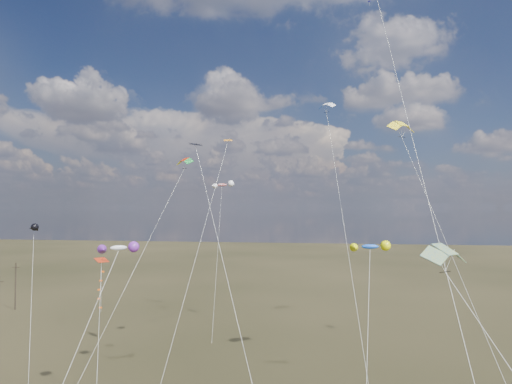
# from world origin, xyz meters

# --- Properties ---
(utility_pole_far) EXTENTS (1.40, 0.20, 8.00)m
(utility_pole_far) POSITION_xyz_m (-46.00, 44.00, 4.09)
(utility_pole_far) COLOR black
(utility_pole_far) RESTS_ON ground
(diamond_navy_tall) EXTENTS (3.62, 31.64, 41.82)m
(diamond_navy_tall) POSITION_xyz_m (11.68, 15.82, 35.49)
(diamond_navy_tall) COLOR #0E1C44
(diamond_navy_tall) RESTS_ON ground
(diamond_black_mid) EXTENTS (10.41, 15.58, 23.32)m
(diamond_black_mid) POSITION_xyz_m (-2.18, 8.88, 17.12)
(diamond_black_mid) COLOR black
(diamond_black_mid) RESTS_ON ground
(diamond_red_low) EXTENTS (3.79, 7.26, 12.97)m
(diamond_red_low) POSITION_xyz_m (-12.64, 10.68, 10.25)
(diamond_red_low) COLOR #B1280D
(diamond_red_low) RESTS_ON ground
(diamond_orange_center) EXTENTS (3.36, 16.67, 25.25)m
(diamond_orange_center) POSITION_xyz_m (-4.78, 18.90, 18.36)
(diamond_orange_center) COLOR orange
(diamond_orange_center) RESTS_ON ground
(parafoil_yellow) EXTENTS (8.59, 14.08, 26.55)m
(parafoil_yellow) POSITION_xyz_m (14.40, 19.76, 25.72)
(parafoil_yellow) COLOR yellow
(parafoil_yellow) RESTS_ON ground
(parafoil_blue_white) EXTENTS (5.17, 22.89, 31.50)m
(parafoil_blue_white) POSITION_xyz_m (6.96, 32.32, 30.70)
(parafoil_blue_white) COLOR #0F46B5
(parafoil_blue_white) RESTS_ON ground
(parafoil_striped) EXTENTS (8.94, 12.30, 16.05)m
(parafoil_striped) POSITION_xyz_m (12.79, -3.70, 15.36)
(parafoil_striped) COLOR gold
(parafoil_striped) RESTS_ON ground
(parafoil_tricolor) EXTENTS (7.74, 13.52, 23.25)m
(parafoil_tricolor) POSITION_xyz_m (-8.36, 20.54, 22.55)
(parafoil_tricolor) COLOR #F7FC06
(parafoil_tricolor) RESTS_ON ground
(novelty_orange_black) EXTENTS (8.27, 11.85, 15.71)m
(novelty_orange_black) POSITION_xyz_m (-24.82, 18.62, 15.15)
(novelty_orange_black) COLOR orange
(novelty_orange_black) RESTS_ON ground
(novelty_white_purple) EXTENTS (2.46, 14.03, 14.89)m
(novelty_white_purple) POSITION_xyz_m (-8.11, 4.59, 14.40)
(novelty_white_purple) COLOR silver
(novelty_white_purple) RESTS_ON ground
(novelty_redwhite_stripe) EXTENTS (3.91, 14.92, 21.69)m
(novelty_redwhite_stripe) POSITION_xyz_m (-9.71, 43.95, 21.02)
(novelty_redwhite_stripe) COLOR red
(novelty_redwhite_stripe) RESTS_ON ground
(novelty_blue_yellow) EXTENTS (2.55, 9.82, 15.14)m
(novelty_blue_yellow) POSITION_xyz_m (10.01, 5.40, 14.65)
(novelty_blue_yellow) COLOR blue
(novelty_blue_yellow) RESTS_ON ground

